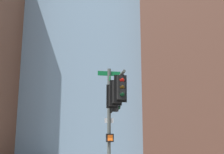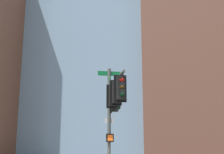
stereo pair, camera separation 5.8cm
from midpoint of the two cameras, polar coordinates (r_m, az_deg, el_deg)
The scene contains 3 objects.
signal_pole_assembly at distance 14.40m, azimuth 0.52°, elevation -4.84°, with size 2.14×3.87×6.09m.
building_brick_midblock at distance 54.08m, azimuth 16.22°, elevation 5.70°, with size 17.89×14.34×37.64m, color brown.
building_glass_tower at distance 68.83m, azimuth -1.58°, elevation 11.73°, with size 28.34×24.00×61.41m, color #7A99B2.
Camera 2 is at (3.68, -14.87, 2.15)m, focal length 48.36 mm.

